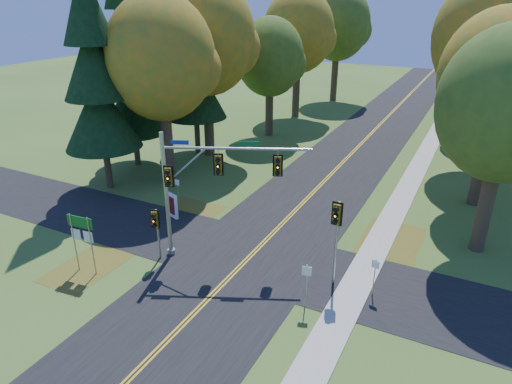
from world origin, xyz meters
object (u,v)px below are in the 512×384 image
at_px(route_sign_cluster, 81,232).
at_px(info_kiosk, 171,205).
at_px(traffic_mast, 201,180).
at_px(east_signal_pole, 337,223).

distance_m(route_sign_cluster, info_kiosk, 7.61).
bearing_deg(traffic_mast, info_kiosk, 121.87).
distance_m(traffic_mast, east_signal_pole, 7.53).
height_order(east_signal_pole, route_sign_cluster, east_signal_pole).
bearing_deg(info_kiosk, traffic_mast, -14.75).
distance_m(east_signal_pole, route_sign_cluster, 13.19).
height_order(traffic_mast, route_sign_cluster, traffic_mast).
xyz_separation_m(traffic_mast, east_signal_pole, (7.43, 0.53, -1.09)).
relative_size(east_signal_pole, route_sign_cluster, 1.40).
bearing_deg(traffic_mast, east_signal_pole, -20.19).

